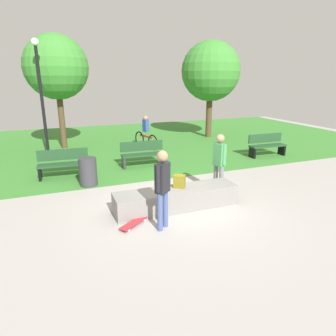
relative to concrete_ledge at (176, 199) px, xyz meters
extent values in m
plane|color=#9E9993|center=(0.05, 0.15, -0.26)|extent=(28.00, 28.00, 0.00)
cube|color=#387A2D|center=(0.05, 8.17, -0.26)|extent=(26.60, 11.96, 0.01)
cube|color=gray|center=(0.00, 0.00, 0.00)|extent=(3.12, 0.70, 0.52)
cube|color=olive|center=(0.11, 0.07, 0.42)|extent=(0.34, 0.32, 0.32)
cylinder|color=#3F5184|center=(-0.59, -0.78, 0.16)|extent=(0.12, 0.12, 0.85)
cylinder|color=#3F5184|center=(-0.77, -0.92, 0.16)|extent=(0.12, 0.12, 0.85)
cube|color=black|center=(-0.68, -0.85, 0.91)|extent=(0.38, 0.36, 0.64)
cylinder|color=black|center=(-0.55, -0.74, 0.93)|extent=(0.09, 0.09, 0.59)
cylinder|color=black|center=(-0.81, -0.95, 0.93)|extent=(0.09, 0.09, 0.59)
sphere|color=#9E7556|center=(-0.68, -0.85, 1.37)|extent=(0.23, 0.23, 0.23)
cylinder|color=slate|center=(1.47, 0.63, 0.15)|extent=(0.12, 0.12, 0.83)
cylinder|color=slate|center=(1.52, 0.41, 0.15)|extent=(0.12, 0.12, 0.83)
cube|color=#3F8C4C|center=(1.50, 0.52, 0.87)|extent=(0.27, 0.36, 0.62)
cylinder|color=#3F8C4C|center=(1.45, 0.68, 0.90)|extent=(0.09, 0.09, 0.57)
cylinder|color=#3F8C4C|center=(1.54, 0.35, 0.90)|extent=(0.09, 0.09, 0.57)
sphere|color=#9E7556|center=(1.50, 0.52, 1.33)|extent=(0.22, 0.22, 0.22)
cube|color=#A5262D|center=(-1.23, -0.50, -0.19)|extent=(0.76, 0.64, 0.02)
cylinder|color=silver|center=(-1.41, -0.73, -0.23)|extent=(0.06, 0.06, 0.06)
cylinder|color=silver|center=(-1.51, -0.60, -0.23)|extent=(0.06, 0.06, 0.06)
cylinder|color=silver|center=(-0.96, -0.40, -0.23)|extent=(0.06, 0.06, 0.06)
cylinder|color=silver|center=(-1.06, -0.27, -0.23)|extent=(0.06, 0.06, 0.06)
cube|color=#1E4223|center=(-2.51, 3.52, 0.19)|extent=(1.63, 0.55, 0.06)
cube|color=#1E4223|center=(-2.50, 3.74, 0.47)|extent=(1.60, 0.17, 0.36)
cube|color=black|center=(-1.78, 3.47, -0.04)|extent=(0.11, 0.40, 0.45)
cube|color=black|center=(-3.25, 3.57, -0.04)|extent=(0.11, 0.40, 0.45)
cube|color=#1E4223|center=(0.28, 3.81, 0.19)|extent=(1.62, 0.51, 0.06)
cube|color=#1E4223|center=(0.29, 4.03, 0.47)|extent=(1.60, 0.13, 0.36)
cube|color=#2D2D33|center=(1.01, 3.78, -0.04)|extent=(0.10, 0.40, 0.45)
cube|color=#2D2D33|center=(-0.46, 3.84, -0.04)|extent=(0.10, 0.40, 0.45)
cube|color=#1E4223|center=(5.52, 3.37, 0.19)|extent=(1.61, 0.48, 0.06)
cube|color=#1E4223|center=(5.53, 3.59, 0.47)|extent=(1.60, 0.11, 0.36)
cube|color=black|center=(6.26, 3.34, -0.04)|extent=(0.09, 0.40, 0.45)
cube|color=black|center=(4.78, 3.39, -0.04)|extent=(0.09, 0.40, 0.45)
cylinder|color=#4C3823|center=(5.27, 8.01, 1.01)|extent=(0.32, 0.32, 2.55)
sphere|color=#387F2D|center=(5.27, 8.01, 3.21)|extent=(3.07, 3.07, 3.07)
cylinder|color=#4C3823|center=(-2.30, 8.08, 1.12)|extent=(0.26, 0.26, 2.76)
sphere|color=#387F2D|center=(-2.30, 8.08, 3.33)|extent=(2.77, 2.77, 2.77)
cylinder|color=black|center=(-2.99, 6.30, 1.88)|extent=(0.12, 0.12, 4.28)
sphere|color=silver|center=(-2.99, 6.30, 4.14)|extent=(0.28, 0.28, 0.28)
cylinder|color=#333338|center=(-1.85, 2.50, 0.17)|extent=(0.53, 0.53, 0.86)
torus|color=black|center=(1.12, 7.27, 0.07)|extent=(0.27, 0.70, 0.72)
torus|color=black|center=(1.45, 6.22, 0.07)|extent=(0.27, 0.70, 0.72)
cube|color=#B22626|center=(1.28, 6.75, 0.27)|extent=(0.34, 0.96, 0.08)
cube|color=#2D4799|center=(1.28, 6.75, 0.77)|extent=(0.26, 0.32, 0.56)
sphere|color=#9E7556|center=(1.28, 6.75, 1.12)|extent=(0.22, 0.22, 0.22)
camera|label=1|loc=(-2.67, -6.30, 2.90)|focal=31.62mm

